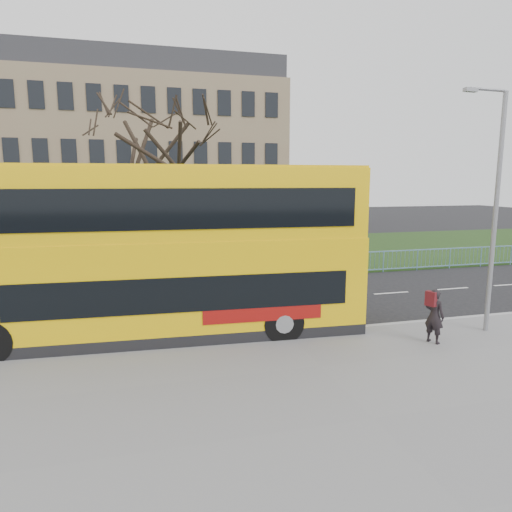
% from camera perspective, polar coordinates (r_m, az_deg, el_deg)
% --- Properties ---
extents(ground, '(120.00, 120.00, 0.00)m').
position_cam_1_polar(ground, '(15.47, 2.06, -8.21)').
color(ground, black).
rests_on(ground, ground).
extents(pavement, '(80.00, 10.50, 0.12)m').
position_cam_1_polar(pavement, '(9.70, 14.45, -19.39)').
color(pavement, slate).
rests_on(pavement, ground).
extents(kerb, '(80.00, 0.20, 0.14)m').
position_cam_1_polar(kerb, '(14.05, 3.93, -9.78)').
color(kerb, gray).
rests_on(kerb, ground).
extents(grass_verge, '(80.00, 15.40, 0.08)m').
position_cam_1_polar(grass_verge, '(29.10, -6.15, 0.18)').
color(grass_verge, '#1B3413').
rests_on(grass_verge, ground).
extents(guard_railing, '(40.00, 0.12, 1.10)m').
position_cam_1_polar(guard_railing, '(21.55, -3.04, -1.65)').
color(guard_railing, '#6D9DC1').
rests_on(guard_railing, ground).
extents(bare_tree, '(7.55, 7.55, 10.79)m').
position_cam_1_polar(bare_tree, '(24.15, -11.97, 11.10)').
color(bare_tree, black).
rests_on(bare_tree, grass_verge).
extents(civic_building, '(30.00, 15.00, 14.00)m').
position_cam_1_polar(civic_building, '(49.16, -16.00, 11.77)').
color(civic_building, '#896F57').
rests_on(civic_building, ground).
extents(yellow_bus, '(12.17, 3.50, 5.04)m').
position_cam_1_polar(yellow_bus, '(13.74, -12.15, 0.92)').
color(yellow_bus, yellow).
rests_on(yellow_bus, ground).
extents(pedestrian, '(0.58, 0.67, 1.56)m').
position_cam_1_polar(pedestrian, '(13.94, 21.39, -7.00)').
color(pedestrian, black).
rests_on(pedestrian, pavement).
extents(street_lamp, '(1.51, 0.22, 7.12)m').
position_cam_1_polar(street_lamp, '(15.19, 27.60, 5.85)').
color(street_lamp, gray).
rests_on(street_lamp, pavement).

